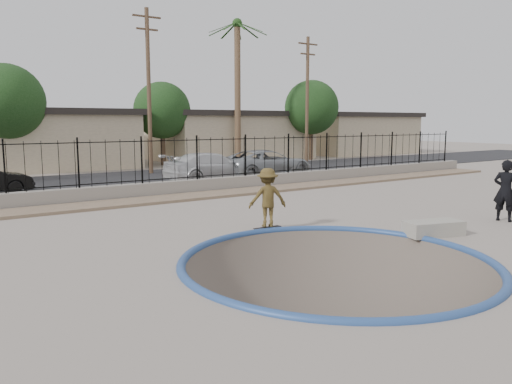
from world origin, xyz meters
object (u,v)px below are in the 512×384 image
at_px(videographer, 505,191).
at_px(car_c, 212,167).
at_px(skater, 268,201).
at_px(skateboard, 267,228).
at_px(car_d, 266,163).
at_px(concrete_ledge, 433,228).

xyz_separation_m(videographer, car_c, (-2.52, 14.00, -0.19)).
bearing_deg(skater, skateboard, -157.68).
distance_m(skater, car_c, 11.68).
bearing_deg(skater, videographer, 177.60).
distance_m(skater, car_d, 13.31).
bearing_deg(skateboard, skater, -178.92).
relative_size(skateboard, concrete_ledge, 0.53).
height_order(skater, car_d, skater).
bearing_deg(car_d, car_c, 86.76).
height_order(videographer, car_d, videographer).
height_order(skater, videographer, videographer).
xyz_separation_m(skateboard, car_c, (4.31, 10.85, 0.71)).
height_order(skateboard, videographer, videographer).
bearing_deg(car_d, skater, 141.37).
bearing_deg(videographer, car_c, -5.48).
height_order(skater, skateboard, skater).
bearing_deg(skateboard, concrete_ledge, -42.21).
height_order(skateboard, car_d, car_d).
bearing_deg(concrete_ledge, car_d, 72.62).
distance_m(concrete_ledge, car_d, 14.67).
distance_m(skateboard, car_d, 13.33).
xyz_separation_m(videographer, concrete_ledge, (-3.50, 0.01, -0.76)).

